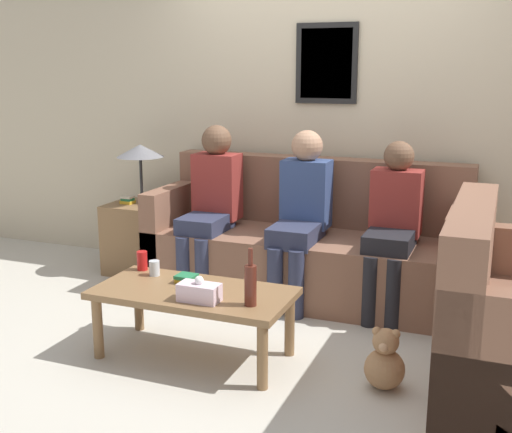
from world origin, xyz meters
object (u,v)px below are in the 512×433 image
at_px(coffee_table, 193,299).
at_px(person_middle, 301,209).
at_px(couch_main, 307,249).
at_px(person_left, 211,200).
at_px(drinking_glass, 154,268).
at_px(person_right, 393,220).
at_px(wine_bottle, 250,284).
at_px(teddy_bear, 385,362).

relative_size(coffee_table, person_middle, 0.93).
relative_size(couch_main, coffee_table, 2.00).
distance_m(person_left, person_middle, 0.72).
bearing_deg(drinking_glass, couch_main, 61.03).
bearing_deg(person_right, person_left, -179.85).
bearing_deg(couch_main, wine_bottle, -85.51).
xyz_separation_m(coffee_table, drinking_glass, (-0.35, 0.15, 0.10)).
xyz_separation_m(coffee_table, person_left, (-0.43, 1.14, 0.34)).
relative_size(couch_main, person_right, 1.95).
bearing_deg(drinking_glass, person_left, 94.68).
bearing_deg(person_middle, couch_main, 90.94).
height_order(couch_main, drinking_glass, couch_main).
distance_m(person_left, teddy_bear, 1.98).
bearing_deg(person_middle, drinking_glass, -123.27).
distance_m(coffee_table, teddy_bear, 1.14).
height_order(couch_main, person_right, person_right).
bearing_deg(person_left, wine_bottle, -56.46).
height_order(drinking_glass, person_right, person_right).
distance_m(coffee_table, person_left, 1.27).
bearing_deg(person_left, teddy_bear, -35.98).
relative_size(wine_bottle, teddy_bear, 0.94).
height_order(person_left, person_middle, person_left).
height_order(drinking_glass, person_middle, person_middle).
distance_m(person_left, person_right, 1.37).
height_order(wine_bottle, person_middle, person_middle).
relative_size(couch_main, wine_bottle, 7.19).
distance_m(wine_bottle, person_middle, 1.25).
relative_size(person_left, person_middle, 1.01).
distance_m(drinking_glass, person_right, 1.64).
height_order(coffee_table, drinking_glass, drinking_glass).
relative_size(coffee_table, wine_bottle, 3.59).
relative_size(person_middle, person_right, 1.04).
height_order(coffee_table, teddy_bear, coffee_table).
height_order(coffee_table, wine_bottle, wine_bottle).
bearing_deg(drinking_glass, coffee_table, -23.69).
bearing_deg(coffee_table, drinking_glass, 156.31).
distance_m(wine_bottle, teddy_bear, 0.82).
bearing_deg(couch_main, coffee_table, -102.61).
bearing_deg(coffee_table, wine_bottle, -14.76).
relative_size(drinking_glass, person_right, 0.08).
distance_m(couch_main, wine_bottle, 1.42).
xyz_separation_m(couch_main, person_middle, (0.00, -0.18, 0.34)).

